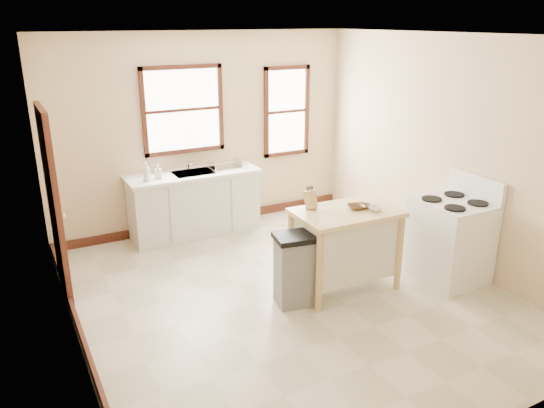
{
  "coord_description": "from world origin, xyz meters",
  "views": [
    {
      "loc": [
        -2.65,
        -4.6,
        2.95
      ],
      "look_at": [
        -0.0,
        0.4,
        0.96
      ],
      "focal_mm": 35.0,
      "sensor_mm": 36.0,
      "label": 1
    }
  ],
  "objects_px": {
    "soap_bottle_a": "(146,172)",
    "bowl_c": "(376,209)",
    "bowl_a": "(356,207)",
    "bowl_b": "(364,206)",
    "trash_bin": "(294,270)",
    "knife_block": "(311,200)",
    "soap_bottle_b": "(158,171)",
    "gas_stove": "(451,230)",
    "dish_rack": "(225,164)",
    "kitchen_island": "(345,249)",
    "pepper_grinder": "(315,201)"
  },
  "relations": [
    {
      "from": "soap_bottle_a",
      "to": "bowl_c",
      "type": "distance_m",
      "value": 3.06
    },
    {
      "from": "bowl_a",
      "to": "bowl_b",
      "type": "distance_m",
      "value": 0.1
    },
    {
      "from": "trash_bin",
      "to": "knife_block",
      "type": "bearing_deg",
      "value": 48.72
    },
    {
      "from": "soap_bottle_b",
      "to": "bowl_c",
      "type": "relative_size",
      "value": 1.21
    },
    {
      "from": "bowl_a",
      "to": "soap_bottle_a",
      "type": "bearing_deg",
      "value": 127.88
    },
    {
      "from": "knife_block",
      "to": "gas_stove",
      "type": "distance_m",
      "value": 1.73
    },
    {
      "from": "dish_rack",
      "to": "kitchen_island",
      "type": "xyz_separation_m",
      "value": [
        0.46,
        -2.33,
        -0.5
      ]
    },
    {
      "from": "kitchen_island",
      "to": "pepper_grinder",
      "type": "distance_m",
      "value": 0.65
    },
    {
      "from": "bowl_b",
      "to": "soap_bottle_b",
      "type": "bearing_deg",
      "value": 125.98
    },
    {
      "from": "knife_block",
      "to": "gas_stove",
      "type": "height_order",
      "value": "gas_stove"
    },
    {
      "from": "pepper_grinder",
      "to": "gas_stove",
      "type": "bearing_deg",
      "value": -22.62
    },
    {
      "from": "bowl_c",
      "to": "trash_bin",
      "type": "distance_m",
      "value": 1.13
    },
    {
      "from": "knife_block",
      "to": "pepper_grinder",
      "type": "bearing_deg",
      "value": -15.17
    },
    {
      "from": "knife_block",
      "to": "trash_bin",
      "type": "relative_size",
      "value": 0.25
    },
    {
      "from": "bowl_c",
      "to": "gas_stove",
      "type": "height_order",
      "value": "gas_stove"
    },
    {
      "from": "gas_stove",
      "to": "dish_rack",
      "type": "bearing_deg",
      "value": 121.91
    },
    {
      "from": "soap_bottle_a",
      "to": "gas_stove",
      "type": "distance_m",
      "value": 3.9
    },
    {
      "from": "soap_bottle_a",
      "to": "bowl_a",
      "type": "xyz_separation_m",
      "value": [
        1.74,
        -2.24,
        -0.08
      ]
    },
    {
      "from": "soap_bottle_a",
      "to": "soap_bottle_b",
      "type": "bearing_deg",
      "value": 17.75
    },
    {
      "from": "dish_rack",
      "to": "bowl_c",
      "type": "relative_size",
      "value": 2.83
    },
    {
      "from": "soap_bottle_a",
      "to": "knife_block",
      "type": "bearing_deg",
      "value": -56.32
    },
    {
      "from": "bowl_b",
      "to": "kitchen_island",
      "type": "bearing_deg",
      "value": 175.57
    },
    {
      "from": "pepper_grinder",
      "to": "bowl_b",
      "type": "relative_size",
      "value": 0.96
    },
    {
      "from": "dish_rack",
      "to": "knife_block",
      "type": "height_order",
      "value": "knife_block"
    },
    {
      "from": "soap_bottle_a",
      "to": "pepper_grinder",
      "type": "bearing_deg",
      "value": -55.21
    },
    {
      "from": "bowl_c",
      "to": "trash_bin",
      "type": "height_order",
      "value": "bowl_c"
    },
    {
      "from": "pepper_grinder",
      "to": "bowl_b",
      "type": "distance_m",
      "value": 0.55
    },
    {
      "from": "knife_block",
      "to": "pepper_grinder",
      "type": "relative_size",
      "value": 1.33
    },
    {
      "from": "pepper_grinder",
      "to": "bowl_b",
      "type": "height_order",
      "value": "pepper_grinder"
    },
    {
      "from": "soap_bottle_a",
      "to": "bowl_c",
      "type": "bearing_deg",
      "value": -50.92
    },
    {
      "from": "bowl_b",
      "to": "trash_bin",
      "type": "relative_size",
      "value": 0.19
    },
    {
      "from": "kitchen_island",
      "to": "bowl_b",
      "type": "bearing_deg",
      "value": -2.83
    },
    {
      "from": "kitchen_island",
      "to": "bowl_a",
      "type": "relative_size",
      "value": 6.21
    },
    {
      "from": "bowl_b",
      "to": "trash_bin",
      "type": "distance_m",
      "value": 1.08
    },
    {
      "from": "bowl_b",
      "to": "gas_stove",
      "type": "bearing_deg",
      "value": -20.14
    },
    {
      "from": "kitchen_island",
      "to": "trash_bin",
      "type": "height_order",
      "value": "kitchen_island"
    },
    {
      "from": "dish_rack",
      "to": "kitchen_island",
      "type": "height_order",
      "value": "dish_rack"
    },
    {
      "from": "trash_bin",
      "to": "bowl_c",
      "type": "bearing_deg",
      "value": 4.55
    },
    {
      "from": "kitchen_island",
      "to": "trash_bin",
      "type": "xyz_separation_m",
      "value": [
        -0.7,
        -0.06,
        -0.07
      ]
    },
    {
      "from": "bowl_a",
      "to": "soap_bottle_b",
      "type": "bearing_deg",
      "value": 124.4
    },
    {
      "from": "kitchen_island",
      "to": "gas_stove",
      "type": "relative_size",
      "value": 0.94
    },
    {
      "from": "dish_rack",
      "to": "trash_bin",
      "type": "relative_size",
      "value": 0.53
    },
    {
      "from": "knife_block",
      "to": "pepper_grinder",
      "type": "xyz_separation_m",
      "value": [
        0.06,
        0.0,
        -0.03
      ]
    },
    {
      "from": "trash_bin",
      "to": "kitchen_island",
      "type": "bearing_deg",
      "value": 15.2
    },
    {
      "from": "soap_bottle_a",
      "to": "dish_rack",
      "type": "xyz_separation_m",
      "value": [
        1.16,
        0.1,
        -0.07
      ]
    },
    {
      "from": "kitchen_island",
      "to": "knife_block",
      "type": "xyz_separation_m",
      "value": [
        -0.32,
        0.24,
        0.57
      ]
    },
    {
      "from": "dish_rack",
      "to": "knife_block",
      "type": "bearing_deg",
      "value": -97.96
    },
    {
      "from": "pepper_grinder",
      "to": "bowl_c",
      "type": "relative_size",
      "value": 0.99
    },
    {
      "from": "knife_block",
      "to": "trash_bin",
      "type": "height_order",
      "value": "knife_block"
    },
    {
      "from": "kitchen_island",
      "to": "dish_rack",
      "type": "bearing_deg",
      "value": 102.85
    }
  ]
}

